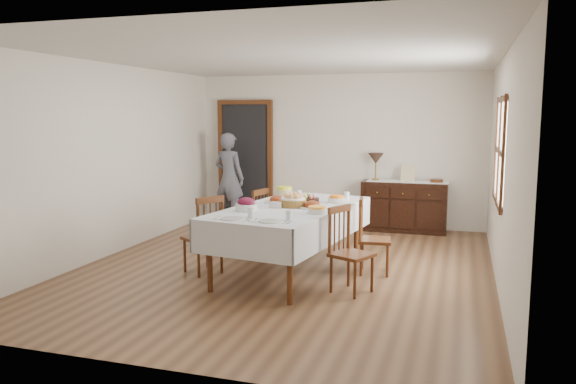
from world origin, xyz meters
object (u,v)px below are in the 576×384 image
(chair_right_near, at_px, (348,249))
(chair_left_far, at_px, (253,222))
(person, at_px, (229,175))
(sideboard, at_px, (404,206))
(chair_right_far, at_px, (371,236))
(chair_left_near, at_px, (205,234))
(table_lamp, at_px, (376,159))
(dining_table, at_px, (290,215))

(chair_right_near, bearing_deg, chair_left_far, 79.35)
(person, bearing_deg, sideboard, -164.38)
(chair_right_far, distance_m, sideboard, 2.64)
(chair_left_near, relative_size, table_lamp, 2.08)
(table_lamp, bearing_deg, chair_right_near, -86.11)
(dining_table, relative_size, chair_right_far, 2.77)
(table_lamp, bearing_deg, chair_left_near, -115.37)
(sideboard, xyz_separation_m, person, (-3.03, -0.19, 0.44))
(chair_left_near, xyz_separation_m, sideboard, (2.04, 3.25, -0.07))
(chair_left_far, height_order, table_lamp, table_lamp)
(chair_left_far, height_order, chair_right_far, chair_left_far)
(sideboard, bearing_deg, person, -176.44)
(chair_right_near, height_order, table_lamp, table_lamp)
(chair_left_far, height_order, person, person)
(dining_table, xyz_separation_m, chair_left_near, (-0.99, -0.29, -0.24))
(chair_left_far, bearing_deg, table_lamp, 165.07)
(sideboard, bearing_deg, dining_table, -109.54)
(dining_table, bearing_deg, sideboard, 79.07)
(person, bearing_deg, chair_right_near, 142.71)
(chair_left_far, distance_m, person, 2.51)
(chair_right_far, relative_size, table_lamp, 2.00)
(chair_left_near, relative_size, sideboard, 0.70)
(dining_table, height_order, table_lamp, table_lamp)
(sideboard, bearing_deg, chair_left_near, -122.11)
(chair_left_far, height_order, chair_right_near, chair_right_near)
(chair_left_near, xyz_separation_m, table_lamp, (1.55, 3.28, 0.69))
(chair_right_far, xyz_separation_m, table_lamp, (-0.36, 2.67, 0.71))
(sideboard, relative_size, table_lamp, 2.98)
(dining_table, relative_size, chair_left_near, 2.66)
(dining_table, xyz_separation_m, person, (-1.98, 2.77, 0.13))
(person, bearing_deg, chair_right_far, 151.88)
(chair_right_near, relative_size, chair_right_far, 1.02)
(sideboard, bearing_deg, chair_right_near, -94.17)
(chair_right_near, xyz_separation_m, chair_right_far, (0.12, 0.79, -0.01))
(dining_table, height_order, chair_left_near, chair_left_near)
(dining_table, bearing_deg, chair_right_far, 27.62)
(chair_right_far, xyz_separation_m, sideboard, (0.13, 2.64, -0.05))
(chair_left_near, relative_size, chair_right_far, 1.04)
(chair_right_far, bearing_deg, table_lamp, 0.40)
(dining_table, distance_m, chair_left_far, 0.99)
(chair_left_near, xyz_separation_m, chair_right_far, (1.91, 0.61, -0.02))
(chair_left_near, xyz_separation_m, chair_left_far, (0.27, 0.93, -0.01))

